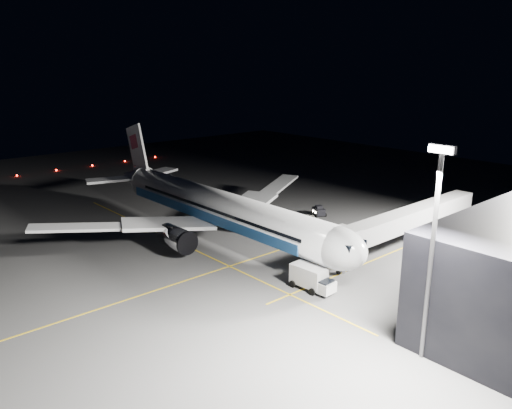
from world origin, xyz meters
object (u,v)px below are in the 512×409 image
object	(u,v)px
service_truck	(312,278)
jet_bridge	(403,221)
baggage_tug	(319,211)
safety_cone_c	(253,211)
floodlight_mast_south	(433,236)
safety_cone_b	(296,225)
airliner	(216,207)
safety_cone_a	(229,228)

from	to	relation	value
service_truck	jet_bridge	bearing A→B (deg)	88.81
jet_bridge	baggage_tug	xyz separation A→B (m)	(-20.22, 3.84, -3.68)
service_truck	safety_cone_c	distance (m)	35.18
floodlight_mast_south	safety_cone_b	world-z (taller)	floodlight_mast_south
airliner	safety_cone_b	distance (m)	15.52
airliner	service_truck	distance (m)	24.32
airliner	jet_bridge	size ratio (longest dim) A/B	1.79
jet_bridge	safety_cone_c	distance (m)	30.58
airliner	safety_cone_b	world-z (taller)	airliner
jet_bridge	safety_cone_c	size ratio (longest dim) A/B	61.52
floodlight_mast_south	safety_cone_a	bearing A→B (deg)	166.78
airliner	safety_cone_b	size ratio (longest dim) A/B	92.23
service_truck	safety_cone_b	size ratio (longest dim) A/B	9.09
safety_cone_a	baggage_tug	bearing A→B (deg)	76.21
baggage_tug	safety_cone_b	distance (m)	8.12
safety_cone_b	safety_cone_c	size ratio (longest dim) A/B	1.19
jet_bridge	safety_cone_b	world-z (taller)	jet_bridge
jet_bridge	floodlight_mast_south	bearing A→B (deg)	-53.21
airliner	safety_cone_a	xyz separation A→B (m)	(-1.54, 4.00, -4.85)
airliner	safety_cone_c	bearing A→B (deg)	116.32
service_truck	safety_cone_a	bearing A→B (deg)	161.35
baggage_tug	safety_cone_b	world-z (taller)	baggage_tug
baggage_tug	safety_cone_a	bearing A→B (deg)	-78.83
floodlight_mast_south	safety_cone_c	distance (m)	53.39
jet_bridge	floodlight_mast_south	world-z (taller)	floodlight_mast_south
airliner	baggage_tug	distance (m)	22.49
safety_cone_a	safety_cone_b	xyz separation A→B (m)	(6.18, 10.00, 0.02)
jet_bridge	safety_cone_a	distance (m)	28.66
jet_bridge	service_truck	world-z (taller)	jet_bridge
airliner	floodlight_mast_south	size ratio (longest dim) A/B	2.97
baggage_tug	safety_cone_b	xyz separation A→B (m)	(1.79, -7.90, -0.57)
jet_bridge	baggage_tug	size ratio (longest dim) A/B	10.30
safety_cone_a	safety_cone_c	bearing A→B (deg)	118.31
service_truck	safety_cone_b	world-z (taller)	service_truck
floodlight_mast_south	safety_cone_b	distance (m)	43.27
airliner	safety_cone_c	world-z (taller)	airliner
service_truck	safety_cone_b	xyz separation A→B (m)	(-19.23, 16.94, -1.29)
floodlight_mast_south	safety_cone_b	bearing A→B (deg)	151.22
airliner	floodlight_mast_south	bearing A→B (deg)	-8.33
airliner	service_truck	xyz separation A→B (m)	(23.88, -2.94, -3.54)
safety_cone_b	baggage_tug	bearing A→B (deg)	102.77
jet_bridge	floodlight_mast_south	xyz separation A→B (m)	(18.00, -24.07, 7.79)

